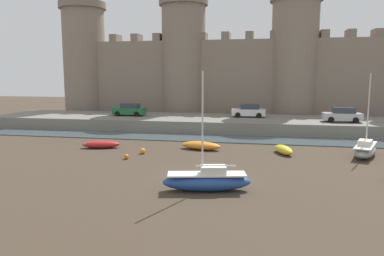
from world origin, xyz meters
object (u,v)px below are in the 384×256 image
rowboat_foreground_centre (101,144)px  rowboat_midflat_right (284,150)px  sailboat_midflat_centre (365,149)px  car_quay_centre_west (342,115)px  car_quay_west (249,111)px  car_quay_centre_east (129,110)px  rowboat_foreground_left (201,145)px  mooring_buoy_off_centre (143,151)px  mooring_buoy_near_shore (126,157)px  sailboat_near_channel_left (207,180)px

rowboat_foreground_centre → rowboat_midflat_right: bearing=1.9°
sailboat_midflat_centre → car_quay_centre_west: size_ratio=1.65×
rowboat_foreground_centre → car_quay_west: bearing=50.3°
car_quay_centre_east → car_quay_west: bearing=5.0°
car_quay_centre_east → sailboat_midflat_centre: bearing=-27.6°
rowboat_foreground_left → mooring_buoy_off_centre: (-4.52, -2.74, -0.14)m
car_quay_west → car_quay_centre_west: (10.39, -2.89, 0.00)m
rowboat_foreground_centre → car_quay_west: size_ratio=0.87×
car_quay_centre_east → car_quay_centre_west: (25.49, -1.56, 0.00)m
mooring_buoy_near_shore → mooring_buoy_off_centre: 2.23m
rowboat_midflat_right → sailboat_midflat_centre: size_ratio=0.45×
sailboat_near_channel_left → car_quay_centre_east: sailboat_near_channel_left is taller
sailboat_near_channel_left → rowboat_foreground_centre: 15.68m
car_quay_west → car_quay_centre_east: (-15.11, -1.33, 0.00)m
rowboat_foreground_centre → mooring_buoy_near_shore: bearing=-44.6°
rowboat_midflat_right → sailboat_near_channel_left: bearing=-113.0°
rowboat_midflat_right → car_quay_centre_east: bearing=144.4°
rowboat_foreground_left → sailboat_midflat_centre: 13.66m
rowboat_foreground_left → mooring_buoy_near_shore: bearing=-136.6°
car_quay_west → rowboat_foreground_left: bearing=-104.2°
rowboat_foreground_left → car_quay_centre_east: (-11.51, 12.89, 1.82)m
rowboat_foreground_left → sailboat_near_channel_left: (2.39, -11.73, 0.23)m
sailboat_near_channel_left → rowboat_foreground_centre: sailboat_near_channel_left is taller
rowboat_foreground_left → mooring_buoy_near_shore: 7.10m
rowboat_midflat_right → car_quay_west: 15.23m
rowboat_foreground_left → rowboat_foreground_centre: rowboat_foreground_left is taller
car_quay_west → car_quay_centre_west: same height
car_quay_centre_east → rowboat_foreground_left: bearing=-48.2°
sailboat_near_channel_left → car_quay_centre_west: bearing=63.3°
mooring_buoy_near_shore → sailboat_near_channel_left: bearing=-42.2°
rowboat_midflat_right → mooring_buoy_near_shore: (-12.33, -4.40, -0.18)m
sailboat_midflat_centre → mooring_buoy_near_shore: sailboat_midflat_centre is taller
rowboat_foreground_centre → mooring_buoy_near_shore: (3.91, -3.85, -0.16)m
car_quay_centre_east → car_quay_centre_west: bearing=-3.5°
sailboat_near_channel_left → car_quay_centre_east: (-13.90, 24.61, 1.59)m
sailboat_near_channel_left → rowboat_foreground_centre: size_ratio=1.91×
rowboat_midflat_right → car_quay_centre_west: (6.81, 11.80, 1.83)m
rowboat_foreground_left → car_quay_west: car_quay_west is taller
rowboat_foreground_centre → rowboat_midflat_right: (16.24, 0.55, 0.02)m
sailboat_near_channel_left → mooring_buoy_near_shore: (-7.55, 6.85, -0.41)m
rowboat_foreground_centre → car_quay_west: 19.91m
mooring_buoy_off_centre → car_quay_centre_west: (18.51, 14.06, 1.96)m
rowboat_midflat_right → mooring_buoy_near_shore: bearing=-160.3°
mooring_buoy_off_centre → car_quay_west: 18.90m
mooring_buoy_near_shore → car_quay_west: car_quay_west is taller
car_quay_centre_east → sailboat_near_channel_left: bearing=-60.6°
sailboat_midflat_centre → mooring_buoy_off_centre: 18.35m
rowboat_foreground_centre → car_quay_centre_east: 14.24m
rowboat_foreground_centre → mooring_buoy_off_centre: 4.86m
mooring_buoy_off_centre → car_quay_centre_west: bearing=37.2°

